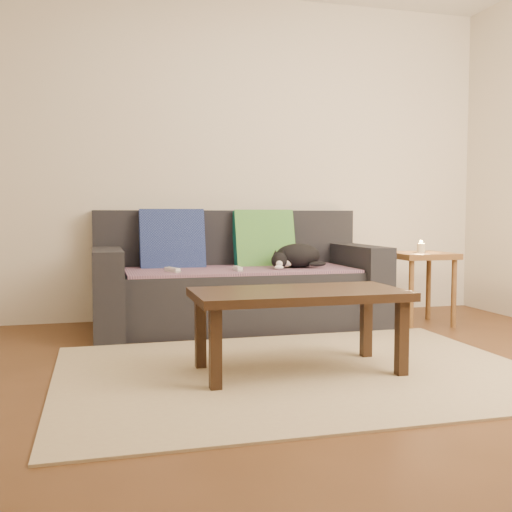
% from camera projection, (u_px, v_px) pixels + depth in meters
% --- Properties ---
extents(ground, '(4.50, 4.50, 0.00)m').
position_uv_depth(ground, '(308.00, 381.00, 3.02)').
color(ground, brown).
rests_on(ground, ground).
extents(back_wall, '(4.50, 0.04, 2.60)m').
position_uv_depth(back_wall, '(225.00, 157.00, 4.86)').
color(back_wall, beige).
rests_on(back_wall, ground).
extents(sofa, '(2.10, 0.94, 0.87)m').
position_uv_depth(sofa, '(237.00, 285.00, 4.51)').
color(sofa, '#232328').
rests_on(sofa, ground).
extents(throw_blanket, '(1.66, 0.74, 0.02)m').
position_uv_depth(throw_blanket, '(240.00, 270.00, 4.42)').
color(throw_blanket, '#372545').
rests_on(throw_blanket, sofa).
extents(cushion_navy, '(0.49, 0.22, 0.50)m').
position_uv_depth(cushion_navy, '(172.00, 242.00, 4.53)').
color(cushion_navy, '#121D50').
rests_on(cushion_navy, throw_blanket).
extents(cushion_green, '(0.48, 0.24, 0.49)m').
position_uv_depth(cushion_green, '(264.00, 241.00, 4.72)').
color(cushion_green, '#0D584C').
rests_on(cushion_green, throw_blanket).
extents(cat, '(0.43, 0.32, 0.18)m').
position_uv_depth(cat, '(296.00, 256.00, 4.47)').
color(cat, black).
rests_on(cat, throw_blanket).
extents(wii_remote_a, '(0.10, 0.15, 0.03)m').
position_uv_depth(wii_remote_a, '(172.00, 270.00, 4.15)').
color(wii_remote_a, white).
rests_on(wii_remote_a, throw_blanket).
extents(wii_remote_b, '(0.04, 0.15, 0.03)m').
position_uv_depth(wii_remote_b, '(238.00, 269.00, 4.23)').
color(wii_remote_b, white).
rests_on(wii_remote_b, throw_blanket).
extents(side_table, '(0.44, 0.44, 0.55)m').
position_uv_depth(side_table, '(421.00, 265.00, 4.54)').
color(side_table, brown).
rests_on(side_table, ground).
extents(candle, '(0.06, 0.06, 0.09)m').
position_uv_depth(candle, '(421.00, 248.00, 4.53)').
color(candle, beige).
rests_on(candle, side_table).
extents(rug, '(2.50, 1.80, 0.01)m').
position_uv_depth(rug, '(298.00, 372.00, 3.16)').
color(rug, tan).
rests_on(rug, ground).
extents(coffee_table, '(1.11, 0.55, 0.44)m').
position_uv_depth(coffee_table, '(299.00, 301.00, 3.14)').
color(coffee_table, black).
rests_on(coffee_table, rug).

